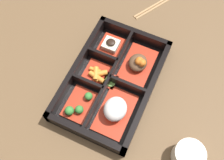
{
  "coord_description": "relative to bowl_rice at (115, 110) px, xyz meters",
  "views": [
    {
      "loc": [
        0.27,
        0.13,
        0.66
      ],
      "look_at": [
        0.0,
        0.0,
        0.03
      ],
      "focal_mm": 42.0,
      "sensor_mm": 36.0,
      "label": 1
    }
  ],
  "objects": [
    {
      "name": "bowl_rice",
      "position": [
        0.0,
        0.0,
        0.0
      ],
      "size": [
        0.13,
        0.08,
        0.05
      ],
      "color": "#B22D19",
      "rests_on": "bento_base"
    },
    {
      "name": "ground_plane",
      "position": [
        -0.08,
        -0.04,
        -0.03
      ],
      "size": [
        3.0,
        3.0,
        0.0
      ],
      "primitive_type": "plane",
      "color": "brown"
    },
    {
      "name": "bowl_carrots",
      "position": [
        -0.08,
        -0.09,
        -0.02
      ],
      "size": [
        0.07,
        0.07,
        0.02
      ],
      "color": "#B22D19",
      "rests_on": "bento_base"
    },
    {
      "name": "bowl_tofu",
      "position": [
        -0.18,
        -0.09,
        -0.01
      ],
      "size": [
        0.08,
        0.07,
        0.03
      ],
      "color": "#B22D19",
      "rests_on": "bento_base"
    },
    {
      "name": "bento_base",
      "position": [
        -0.08,
        -0.04,
        -0.03
      ],
      "size": [
        0.34,
        0.22,
        0.01
      ],
      "color": "black",
      "rests_on": "ground_plane"
    },
    {
      "name": "bowl_pickles",
      "position": [
        -0.07,
        -0.05,
        -0.02
      ],
      "size": [
        0.04,
        0.04,
        0.01
      ],
      "color": "#B22D19",
      "rests_on": "bento_base"
    },
    {
      "name": "bowl_stew",
      "position": [
        -0.15,
        0.0,
        -0.01
      ],
      "size": [
        0.13,
        0.08,
        0.05
      ],
      "color": "#B22D19",
      "rests_on": "bento_base"
    },
    {
      "name": "bento_rim",
      "position": [
        -0.08,
        -0.05,
        -0.01
      ],
      "size": [
        0.34,
        0.22,
        0.05
      ],
      "color": "black",
      "rests_on": "ground_plane"
    },
    {
      "name": "chopsticks",
      "position": [
        -0.41,
        -0.02,
        -0.03
      ],
      "size": [
        0.19,
        0.12,
        0.01
      ],
      "color": "#A87F51",
      "rests_on": "ground_plane"
    },
    {
      "name": "bowl_greens",
      "position": [
        0.02,
        -0.09,
        -0.01
      ],
      "size": [
        0.09,
        0.07,
        0.03
      ],
      "color": "#B22D19",
      "rests_on": "bento_base"
    },
    {
      "name": "tea_cup",
      "position": [
        0.03,
        0.2,
        -0.01
      ],
      "size": [
        0.07,
        0.07,
        0.05
      ],
      "color": "beige",
      "rests_on": "ground_plane"
    }
  ]
}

